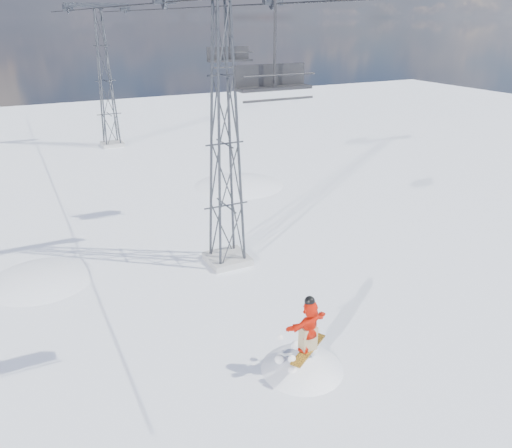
% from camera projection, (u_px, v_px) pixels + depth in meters
% --- Properties ---
extents(ground, '(120.00, 120.00, 0.00)m').
position_uv_depth(ground, '(305.00, 368.00, 15.92)').
color(ground, white).
rests_on(ground, ground).
extents(snow_terrain, '(39.00, 37.00, 22.00)m').
position_uv_depth(snow_terrain, '(83.00, 323.00, 35.15)').
color(snow_terrain, white).
rests_on(snow_terrain, ground).
extents(lift_tower_near, '(5.20, 1.80, 11.43)m').
position_uv_depth(lift_tower_near, '(225.00, 144.00, 20.76)').
color(lift_tower_near, '#999999').
rests_on(lift_tower_near, ground).
extents(lift_tower_far, '(5.20, 1.80, 11.43)m').
position_uv_depth(lift_tower_far, '(105.00, 81.00, 41.40)').
color(lift_tower_far, '#999999').
rests_on(lift_tower_far, ground).
extents(haul_cables, '(4.46, 51.00, 0.06)m').
position_uv_depth(haul_cables, '(142.00, 8.00, 28.19)').
color(haul_cables, black).
rests_on(haul_cables, ground).
extents(snowboarder_jump, '(4.40, 4.40, 6.73)m').
position_uv_depth(snowboarder_jump, '(300.00, 408.00, 16.53)').
color(snowboarder_jump, white).
rests_on(snowboarder_jump, ground).
extents(lift_chair_near, '(1.85, 0.53, 2.30)m').
position_uv_depth(lift_chair_near, '(273.00, 79.00, 11.73)').
color(lift_chair_near, black).
rests_on(lift_chair_near, ground).
extents(lift_chair_mid, '(2.20, 0.63, 2.73)m').
position_uv_depth(lift_chair_mid, '(230.00, 55.00, 24.01)').
color(lift_chair_mid, black).
rests_on(lift_chair_mid, ground).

